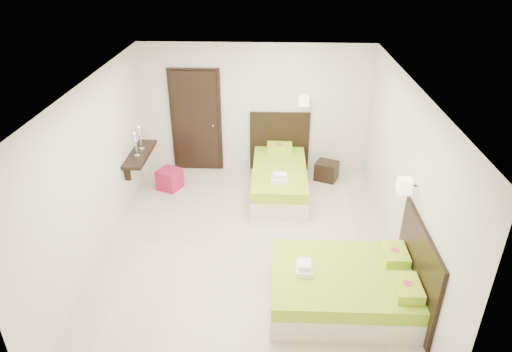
{
  "coord_description": "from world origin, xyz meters",
  "views": [
    {
      "loc": [
        0.35,
        -5.84,
        4.35
      ],
      "look_at": [
        0.1,
        0.3,
        1.1
      ],
      "focal_mm": 32.0,
      "sensor_mm": 36.0,
      "label": 1
    }
  ],
  "objects_px": {
    "ottoman": "(170,179)",
    "nightstand": "(327,171)",
    "bed_double": "(349,285)",
    "bed_single": "(279,176)"
  },
  "relations": [
    {
      "from": "nightstand",
      "to": "bed_single",
      "type": "bearing_deg",
      "value": -128.97
    },
    {
      "from": "bed_double",
      "to": "nightstand",
      "type": "height_order",
      "value": "bed_double"
    },
    {
      "from": "bed_double",
      "to": "ottoman",
      "type": "distance_m",
      "value": 4.24
    },
    {
      "from": "bed_single",
      "to": "nightstand",
      "type": "xyz_separation_m",
      "value": [
        0.95,
        0.48,
        -0.12
      ]
    },
    {
      "from": "bed_double",
      "to": "ottoman",
      "type": "relative_size",
      "value": 4.84
    },
    {
      "from": "ottoman",
      "to": "nightstand",
      "type": "bearing_deg",
      "value": 9.23
    },
    {
      "from": "bed_single",
      "to": "ottoman",
      "type": "distance_m",
      "value": 2.11
    },
    {
      "from": "bed_single",
      "to": "bed_double",
      "type": "xyz_separation_m",
      "value": [
        0.9,
        -3.0,
        -0.02
      ]
    },
    {
      "from": "bed_single",
      "to": "nightstand",
      "type": "height_order",
      "value": "bed_single"
    },
    {
      "from": "bed_double",
      "to": "nightstand",
      "type": "distance_m",
      "value": 3.49
    }
  ]
}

